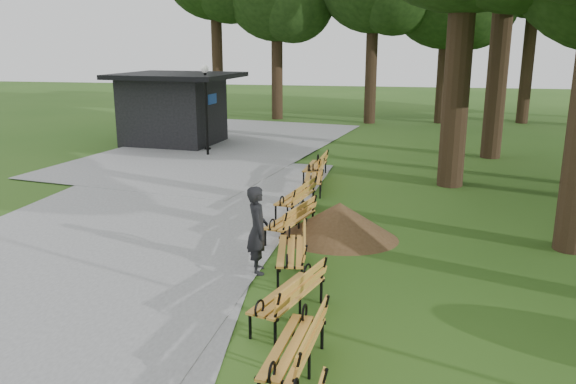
% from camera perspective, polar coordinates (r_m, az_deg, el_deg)
% --- Properties ---
extents(ground, '(100.00, 100.00, 0.00)m').
position_cam_1_polar(ground, '(10.92, -2.97, -9.26)').
color(ground, '#295117').
rests_on(ground, ground).
extents(path, '(12.00, 38.00, 0.06)m').
position_cam_1_polar(path, '(14.87, -15.39, -3.06)').
color(path, gray).
rests_on(path, ground).
extents(person, '(0.60, 0.74, 1.75)m').
position_cam_1_polar(person, '(11.25, -3.03, -3.76)').
color(person, black).
rests_on(person, ground).
extents(kiosk, '(5.39, 4.81, 3.10)m').
position_cam_1_polar(kiosk, '(26.07, -11.30, 8.07)').
color(kiosk, black).
rests_on(kiosk, ground).
extents(lamp_post, '(0.32, 0.32, 3.51)m').
position_cam_1_polar(lamp_post, '(24.12, -8.16, 9.93)').
color(lamp_post, black).
rests_on(lamp_post, ground).
extents(dirt_mound, '(2.29, 2.29, 0.86)m').
position_cam_1_polar(dirt_mound, '(13.34, 5.11, -2.83)').
color(dirt_mound, '#47301C').
rests_on(dirt_mound, ground).
extents(bench_1, '(0.80, 1.95, 0.88)m').
position_cam_1_polar(bench_1, '(8.03, 0.54, -15.12)').
color(bench_1, orange).
rests_on(bench_1, ground).
extents(bench_2, '(1.18, 2.00, 0.88)m').
position_cam_1_polar(bench_2, '(9.50, -0.01, -10.16)').
color(bench_2, orange).
rests_on(bench_2, ground).
extents(bench_3, '(0.93, 1.98, 0.88)m').
position_cam_1_polar(bench_3, '(11.36, 0.29, -5.87)').
color(bench_3, orange).
rests_on(bench_3, ground).
extents(bench_4, '(1.11, 2.00, 0.88)m').
position_cam_1_polar(bench_4, '(13.31, 0.21, -2.76)').
color(bench_4, orange).
rests_on(bench_4, ground).
extents(bench_5, '(0.98, 1.99, 0.88)m').
position_cam_1_polar(bench_5, '(15.19, 0.72, -0.54)').
color(bench_5, orange).
rests_on(bench_5, ground).
extents(bench_6, '(0.84, 1.96, 0.88)m').
position_cam_1_polar(bench_6, '(17.47, 2.55, 1.47)').
color(bench_6, orange).
rests_on(bench_6, ground).
extents(bench_7, '(0.72, 1.92, 0.88)m').
position_cam_1_polar(bench_7, '(19.00, 2.70, 2.55)').
color(bench_7, orange).
rests_on(bench_7, ground).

